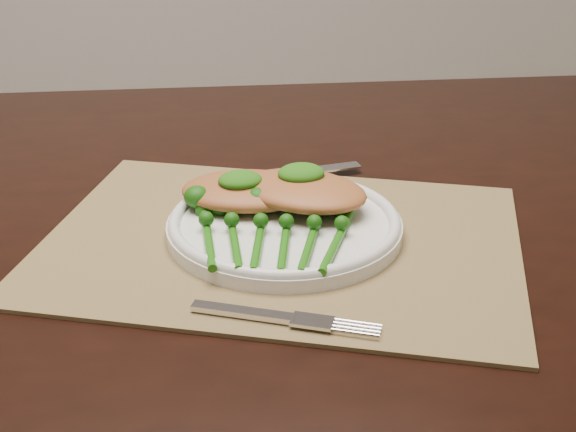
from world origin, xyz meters
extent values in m
cube|color=black|center=(0.13, -0.10, 0.73)|extent=(1.65, 1.00, 0.04)
cube|color=olive|center=(0.23, -0.22, 0.75)|extent=(0.57, 0.50, 0.00)
cylinder|color=silver|center=(0.23, -0.21, 0.76)|extent=(0.24, 0.24, 0.01)
torus|color=silver|center=(0.23, -0.21, 0.77)|extent=(0.24, 0.24, 0.01)
cube|color=silver|center=(0.19, -0.07, 0.76)|extent=(0.08, 0.03, 0.01)
cube|color=silver|center=(0.29, -0.06, 0.76)|extent=(0.12, 0.04, 0.00)
cube|color=silver|center=(0.17, -0.36, 0.76)|extent=(0.09, 0.05, 0.01)
ellipsoid|color=#B06533|center=(0.20, -0.16, 0.78)|extent=(0.16, 0.13, 0.03)
ellipsoid|color=#B06533|center=(0.26, -0.18, 0.79)|extent=(0.17, 0.16, 0.03)
ellipsoid|color=#174C0A|center=(0.19, -0.17, 0.80)|extent=(0.05, 0.04, 0.02)
ellipsoid|color=#174C0A|center=(0.26, -0.17, 0.80)|extent=(0.05, 0.04, 0.02)
camera|label=1|loc=(0.11, -0.94, 1.13)|focal=50.00mm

